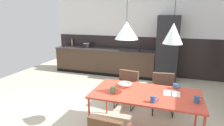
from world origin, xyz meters
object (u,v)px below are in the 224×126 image
object	(u,v)px
mug_glass_clear	(153,99)
armchair_facing_counter	(127,84)
mug_dark_espresso	(176,86)
mug_short_terracotta	(197,99)
refrigerator_column	(167,49)
open_book	(172,94)
bottle_spice_small	(72,43)
bottle_vinegar_dark	(64,43)
dining_table	(146,95)
pendant_lamp_over_table_near	(127,30)
bottle_oil_tall	(140,48)
pendant_lamp_over_table_far	(173,33)
armchair_by_stool	(163,88)
mug_wide_latte	(113,90)
fruit_bowl	(125,84)
cooking_pot	(86,45)

from	to	relation	value
mug_glass_clear	armchair_facing_counter	bearing A→B (deg)	119.62
mug_dark_espresso	mug_glass_clear	bearing A→B (deg)	-114.36
mug_short_terracotta	refrigerator_column	bearing A→B (deg)	100.47
open_book	bottle_spice_small	size ratio (longest dim) A/B	0.89
refrigerator_column	bottle_vinegar_dark	world-z (taller)	refrigerator_column
dining_table	pendant_lamp_over_table_near	distance (m)	1.14
refrigerator_column	bottle_vinegar_dark	bearing A→B (deg)	-179.33
bottle_oil_tall	pendant_lamp_over_table_far	world-z (taller)	pendant_lamp_over_table_far
dining_table	armchair_facing_counter	world-z (taller)	armchair_facing_counter
refrigerator_column	bottle_vinegar_dark	xyz separation A→B (m)	(-3.69, -0.04, -0.00)
armchair_by_stool	bottle_oil_tall	size ratio (longest dim) A/B	2.53
bottle_spice_small	pendant_lamp_over_table_far	xyz separation A→B (m)	(3.71, -3.30, 0.75)
bottle_oil_tall	mug_dark_espresso	bearing A→B (deg)	-66.41
bottle_spice_small	pendant_lamp_over_table_near	distance (m)	4.53
refrigerator_column	mug_short_terracotta	distance (m)	3.29
refrigerator_column	mug_wide_latte	xyz separation A→B (m)	(-0.71, -3.29, -0.20)
mug_short_terracotta	mug_dark_espresso	xyz separation A→B (m)	(-0.31, 0.49, -0.01)
refrigerator_column	open_book	xyz separation A→B (m)	(0.23, -3.01, -0.25)
mug_glass_clear	fruit_bowl	bearing A→B (deg)	139.11
mug_glass_clear	cooking_pot	bearing A→B (deg)	129.00
open_book	pendant_lamp_over_table_far	world-z (taller)	pendant_lamp_over_table_far
bottle_vinegar_dark	pendant_lamp_over_table_near	size ratio (longest dim) A/B	0.34
cooking_pot	bottle_spice_small	size ratio (longest dim) A/B	0.82
open_book	bottle_vinegar_dark	world-z (taller)	bottle_vinegar_dark
armchair_by_stool	bottle_vinegar_dark	xyz separation A→B (m)	(-3.75, 2.13, 0.49)
dining_table	fruit_bowl	size ratio (longest dim) A/B	7.13
armchair_facing_counter	mug_glass_clear	xyz separation A→B (m)	(0.73, -1.28, 0.30)
dining_table	pendant_lamp_over_table_far	world-z (taller)	pendant_lamp_over_table_far
open_book	cooking_pot	size ratio (longest dim) A/B	1.08
mug_dark_espresso	bottle_vinegar_dark	bearing A→B (deg)	145.91
mug_glass_clear	dining_table	bearing A→B (deg)	116.15
armchair_facing_counter	bottle_vinegar_dark	size ratio (longest dim) A/B	2.51
refrigerator_column	armchair_by_stool	distance (m)	2.23
mug_wide_latte	bottle_vinegar_dark	size ratio (longest dim) A/B	0.43
mug_dark_espresso	pendant_lamp_over_table_near	bearing A→B (deg)	-157.79
armchair_by_stool	mug_dark_espresso	bearing A→B (deg)	104.66
cooking_pot	mug_dark_espresso	bearing A→B (deg)	-41.68
bottle_oil_tall	pendant_lamp_over_table_near	distance (m)	3.06
armchair_facing_counter	bottle_vinegar_dark	world-z (taller)	bottle_vinegar_dark
fruit_bowl	armchair_facing_counter	bearing A→B (deg)	100.88
dining_table	armchair_facing_counter	xyz separation A→B (m)	(-0.57, 0.96, -0.20)
armchair_facing_counter	mug_dark_espresso	world-z (taller)	mug_dark_espresso
fruit_bowl	mug_glass_clear	size ratio (longest dim) A/B	1.95
dining_table	armchair_facing_counter	bearing A→B (deg)	120.73
bottle_oil_tall	bottle_spice_small	world-z (taller)	bottle_oil_tall
bottle_spice_small	armchair_by_stool	bearing A→B (deg)	-33.91
refrigerator_column	cooking_pot	bearing A→B (deg)	179.35
mug_short_terracotta	mug_glass_clear	size ratio (longest dim) A/B	0.99
armchair_by_stool	pendant_lamp_over_table_far	distance (m)	1.53
refrigerator_column	open_book	distance (m)	3.03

